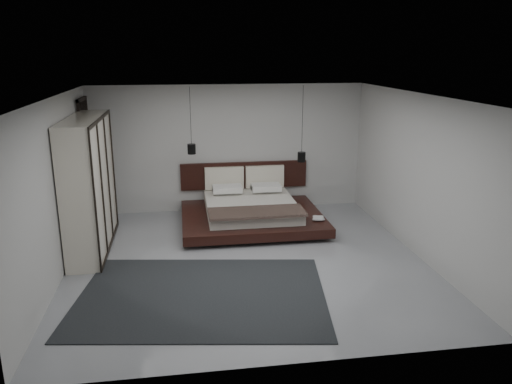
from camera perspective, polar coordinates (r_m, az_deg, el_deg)
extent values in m
plane|color=#93959B|center=(8.67, -1.00, -7.86)|extent=(6.00, 6.00, 0.00)
plane|color=white|center=(7.98, -1.10, 10.90)|extent=(6.00, 6.00, 0.00)
plane|color=#B6B6B4|center=(11.12, -3.12, 4.99)|extent=(6.00, 0.00, 6.00)
plane|color=#B6B6B4|center=(5.40, 3.23, -6.85)|extent=(6.00, 0.00, 6.00)
plane|color=#B6B6B4|center=(8.38, -21.84, 0.26)|extent=(0.00, 6.00, 6.00)
plane|color=#B6B6B4|center=(9.10, 18.03, 1.79)|extent=(0.00, 6.00, 6.00)
cube|color=black|center=(10.72, -18.72, 3.22)|extent=(0.05, 0.90, 2.60)
cube|color=black|center=(10.32, -0.47, -3.68)|extent=(2.24, 1.83, 0.08)
cube|color=black|center=(10.27, -0.47, -2.99)|extent=(2.85, 2.34, 0.18)
cube|color=beige|center=(10.33, -0.58, -1.69)|extent=(1.83, 2.03, 0.22)
cube|color=black|center=(9.54, 0.09, -2.31)|extent=(1.85, 0.71, 0.05)
cube|color=white|center=(10.98, -3.37, 0.28)|extent=(0.63, 0.41, 0.12)
cube|color=white|center=(11.09, 1.03, 0.46)|extent=(0.63, 0.41, 0.12)
cube|color=white|center=(10.83, -3.30, 0.39)|extent=(0.63, 0.41, 0.12)
cube|color=white|center=(10.94, 1.15, 0.57)|extent=(0.63, 0.41, 0.12)
cube|color=black|center=(11.25, -1.36, 1.94)|extent=(2.85, 0.08, 0.60)
cube|color=silver|center=(11.12, -3.64, 1.60)|extent=(0.86, 0.10, 0.50)
cube|color=silver|center=(11.24, 1.01, 1.77)|extent=(0.86, 0.10, 0.50)
imported|color=#99724C|center=(10.00, 6.60, -3.00)|extent=(0.23, 0.29, 0.03)
imported|color=#99724C|center=(9.96, 6.54, -2.94)|extent=(0.28, 0.32, 0.02)
cylinder|color=black|center=(10.32, -7.51, 8.63)|extent=(0.01, 0.01, 1.16)
cylinder|color=black|center=(10.42, -7.37, 4.89)|extent=(0.17, 0.17, 0.21)
cylinder|color=#FFE0B2|center=(10.44, -7.36, 4.42)|extent=(0.13, 0.13, 0.01)
cylinder|color=black|center=(10.64, 5.33, 8.26)|extent=(0.01, 0.01, 1.40)
cylinder|color=black|center=(10.77, 5.22, 4.01)|extent=(0.17, 0.17, 0.21)
cylinder|color=#FFE0B2|center=(10.79, 5.21, 3.54)|extent=(0.13, 0.13, 0.01)
cube|color=silver|center=(9.36, -18.55, 0.81)|extent=(0.55, 2.38, 2.38)
cube|color=black|center=(9.10, -17.40, 7.97)|extent=(0.03, 2.38, 0.06)
cube|color=black|center=(9.66, -16.27, -5.79)|extent=(0.03, 2.38, 0.06)
cube|color=black|center=(8.18, -17.91, -1.24)|extent=(0.03, 0.05, 2.38)
cube|color=black|center=(8.93, -17.15, 0.24)|extent=(0.03, 0.05, 2.38)
cube|color=black|center=(9.70, -16.51, 1.48)|extent=(0.03, 0.05, 2.38)
cube|color=black|center=(10.46, -15.96, 2.54)|extent=(0.03, 0.05, 2.38)
cube|color=black|center=(7.56, -6.16, -11.63)|extent=(3.95, 3.09, 0.02)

